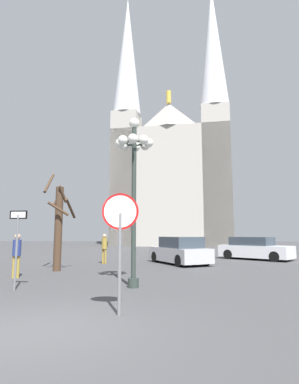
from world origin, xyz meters
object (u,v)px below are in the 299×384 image
(street_lamp, at_px, (134,168))
(bare_tree, at_px, (59,224))
(cathedral, at_px, (172,168))
(stop_sign, at_px, (120,228))
(parked_car_near_white, at_px, (255,249))
(pedestrian_standing, at_px, (104,246))
(pedestrian_walking, at_px, (17,251))
(one_way_arrow_sign, at_px, (17,240))
(parked_car_far_silver, at_px, (180,251))

(street_lamp, relative_size, bare_tree, 1.22)
(cathedral, relative_size, bare_tree, 8.22)
(stop_sign, distance_m, parked_car_near_white, 15.95)
(cathedral, bearing_deg, stop_sign, -93.63)
(parked_car_near_white, distance_m, pedestrian_standing, 10.11)
(stop_sign, relative_size, bare_tree, 0.56)
(parked_car_near_white, bearing_deg, cathedral, 101.33)
(street_lamp, distance_m, pedestrian_walking, 5.98)
(cathedral, bearing_deg, one_way_arrow_sign, -99.77)
(street_lamp, bearing_deg, one_way_arrow_sign, -169.18)
(bare_tree, distance_m, pedestrian_standing, 3.98)
(street_lamp, bearing_deg, bare_tree, 133.93)
(one_way_arrow_sign, relative_size, bare_tree, 0.52)
(cathedral, distance_m, pedestrian_standing, 29.11)
(parked_car_near_white, relative_size, pedestrian_standing, 2.77)
(street_lamp, xyz_separation_m, pedestrian_walking, (-4.85, 1.87, -2.94))
(street_lamp, relative_size, parked_car_far_silver, 1.26)
(parked_car_near_white, bearing_deg, street_lamp, -123.28)
(parked_car_near_white, relative_size, parked_car_far_silver, 1.03)
(stop_sign, xyz_separation_m, parked_car_far_silver, (1.91, 11.07, -1.16))
(bare_tree, xyz_separation_m, pedestrian_walking, (-0.85, -2.29, -1.15))
(street_lamp, xyz_separation_m, parked_car_far_silver, (1.93, 7.70, -3.27))
(parked_car_near_white, distance_m, pedestrian_walking, 14.98)
(bare_tree, bearing_deg, street_lamp, -46.07)
(cathedral, height_order, street_lamp, cathedral)
(cathedral, xyz_separation_m, street_lamp, (-2.42, -34.38, -7.44))
(one_way_arrow_sign, relative_size, parked_car_near_white, 0.52)
(bare_tree, bearing_deg, one_way_arrow_sign, -85.50)
(cathedral, relative_size, street_lamp, 6.74)
(parked_car_near_white, xyz_separation_m, parked_car_far_silver, (-5.20, -3.16, 0.02))
(stop_sign, relative_size, parked_car_near_white, 0.56)
(pedestrian_walking, relative_size, pedestrian_standing, 1.01)
(cathedral, relative_size, one_way_arrow_sign, 15.71)
(one_way_arrow_sign, distance_m, parked_car_near_white, 15.81)
(pedestrian_standing, bearing_deg, parked_car_far_silver, 0.99)
(cathedral, relative_size, parked_car_far_silver, 8.47)
(parked_car_near_white, distance_m, parked_car_far_silver, 6.08)
(one_way_arrow_sign, height_order, pedestrian_standing, one_way_arrow_sign)
(bare_tree, bearing_deg, stop_sign, -61.85)
(bare_tree, distance_m, parked_car_far_silver, 7.07)
(one_way_arrow_sign, bearing_deg, cathedral, 80.23)
(parked_car_far_silver, height_order, pedestrian_standing, pedestrian_standing)
(street_lamp, bearing_deg, cathedral, 85.98)
(cathedral, xyz_separation_m, pedestrian_walking, (-7.27, -32.51, -10.37))
(cathedral, height_order, parked_car_far_silver, cathedral)
(bare_tree, relative_size, pedestrian_standing, 2.77)
(street_lamp, height_order, pedestrian_walking, street_lamp)
(stop_sign, bearing_deg, pedestrian_standing, 102.65)
(pedestrian_walking, bearing_deg, pedestrian_standing, 67.26)
(bare_tree, height_order, parked_car_near_white, bare_tree)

